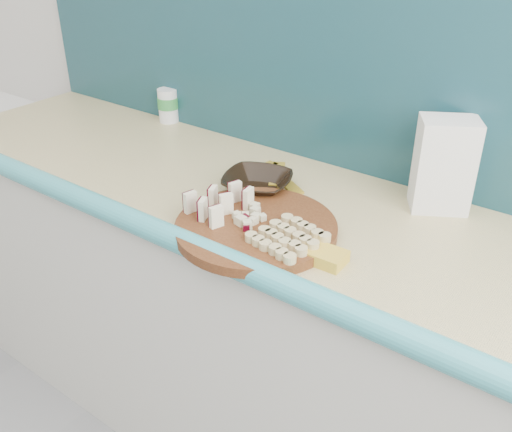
{
  "coord_description": "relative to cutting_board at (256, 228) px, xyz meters",
  "views": [
    {
      "loc": [
        0.94,
        0.41,
        1.6
      ],
      "look_at": [
        0.25,
        1.34,
        0.95
      ],
      "focal_mm": 40.0,
      "sensor_mm": 36.0,
      "label": 1
    }
  ],
  "objects": [
    {
      "name": "apple_wedges",
      "position": [
        -0.1,
        -0.01,
        0.04
      ],
      "size": [
        0.12,
        0.16,
        0.05
      ],
      "color": "#FFF2CB",
      "rests_on": "cutting_board"
    },
    {
      "name": "cutting_board",
      "position": [
        0.0,
        0.0,
        0.0
      ],
      "size": [
        0.44,
        0.44,
        0.02
      ],
      "primitive_type": "cylinder",
      "rotation": [
        0.0,
        0.0,
        -0.18
      ],
      "color": "#44210E",
      "rests_on": "kitchen_counter"
    },
    {
      "name": "sponge",
      "position": [
        0.19,
        -0.01,
        0.0
      ],
      "size": [
        0.09,
        0.07,
        0.03
      ],
      "primitive_type": "cube",
      "rotation": [
        0.0,
        0.0,
        0.04
      ],
      "color": "gold",
      "rests_on": "kitchen_counter"
    },
    {
      "name": "kitchen_counter",
      "position": [
        -0.15,
        0.16,
        -0.47
      ],
      "size": [
        2.2,
        0.63,
        0.91
      ],
      "color": "silver",
      "rests_on": "ground"
    },
    {
      "name": "apple_chunks",
      "position": [
        -0.02,
        0.0,
        0.02
      ],
      "size": [
        0.06,
        0.06,
        0.02
      ],
      "color": "#F8EFC6",
      "rests_on": "cutting_board"
    },
    {
      "name": "banana_peel",
      "position": [
        -0.14,
        0.27,
        -0.01
      ],
      "size": [
        0.21,
        0.18,
        0.01
      ],
      "rotation": [
        0.0,
        0.0,
        0.34
      ],
      "color": "gold",
      "rests_on": "kitchen_counter"
    },
    {
      "name": "banana_slices",
      "position": [
        0.1,
        -0.02,
        0.02
      ],
      "size": [
        0.16,
        0.16,
        0.02
      ],
      "color": "#D0BA7F",
      "rests_on": "cutting_board"
    },
    {
      "name": "backsplash",
      "position": [
        -0.15,
        0.45,
        0.24
      ],
      "size": [
        2.2,
        0.02,
        0.5
      ],
      "primitive_type": "cube",
      "color": "teal",
      "rests_on": "kitchen_counter"
    },
    {
      "name": "canister",
      "position": [
        -0.69,
        0.42,
        0.05
      ],
      "size": [
        0.07,
        0.07,
        0.12
      ],
      "rotation": [
        0.0,
        0.0,
        0.15
      ],
      "color": "white",
      "rests_on": "kitchen_counter"
    },
    {
      "name": "flour_bag",
      "position": [
        0.29,
        0.37,
        0.11
      ],
      "size": [
        0.17,
        0.15,
        0.23
      ],
      "primitive_type": "cube",
      "rotation": [
        0.0,
        0.0,
        0.53
      ],
      "color": "white",
      "rests_on": "kitchen_counter"
    },
    {
      "name": "brown_bowl",
      "position": [
        -0.13,
        0.18,
        0.01
      ],
      "size": [
        0.23,
        0.23,
        0.04
      ],
      "primitive_type": "imported",
      "rotation": [
        0.0,
        0.0,
        0.3
      ],
      "color": "black",
      "rests_on": "kitchen_counter"
    }
  ]
}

